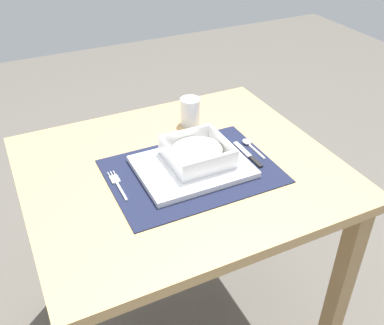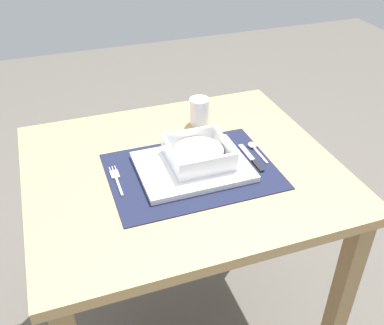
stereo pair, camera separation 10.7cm
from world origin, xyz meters
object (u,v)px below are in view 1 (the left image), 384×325
(spoon, at_px, (249,144))
(porridge_bowl, at_px, (197,154))
(butter_knife, at_px, (249,156))
(drinking_glass, at_px, (190,113))
(fork, at_px, (117,183))
(dining_table, at_px, (181,197))

(spoon, bearing_deg, porridge_bowl, -172.81)
(butter_knife, distance_m, drinking_glass, 0.26)
(fork, bearing_deg, drinking_glass, 33.37)
(fork, bearing_deg, dining_table, 0.75)
(dining_table, distance_m, fork, 0.22)
(porridge_bowl, distance_m, drinking_glass, 0.24)
(spoon, xyz_separation_m, butter_knife, (-0.03, -0.05, -0.00))
(fork, distance_m, butter_knife, 0.38)
(spoon, relative_size, drinking_glass, 1.30)
(porridge_bowl, bearing_deg, drinking_glass, 69.11)
(dining_table, relative_size, spoon, 7.56)
(fork, bearing_deg, butter_knife, -6.79)
(fork, xyz_separation_m, butter_knife, (0.38, -0.04, 0.00))
(porridge_bowl, bearing_deg, dining_table, 159.07)
(drinking_glass, bearing_deg, dining_table, -121.92)
(spoon, distance_m, butter_knife, 0.06)
(fork, distance_m, spoon, 0.41)
(porridge_bowl, height_order, spoon, porridge_bowl)
(butter_knife, bearing_deg, dining_table, 162.46)
(porridge_bowl, xyz_separation_m, fork, (-0.23, 0.01, -0.03))
(porridge_bowl, distance_m, spoon, 0.19)
(drinking_glass, bearing_deg, porridge_bowl, -110.89)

